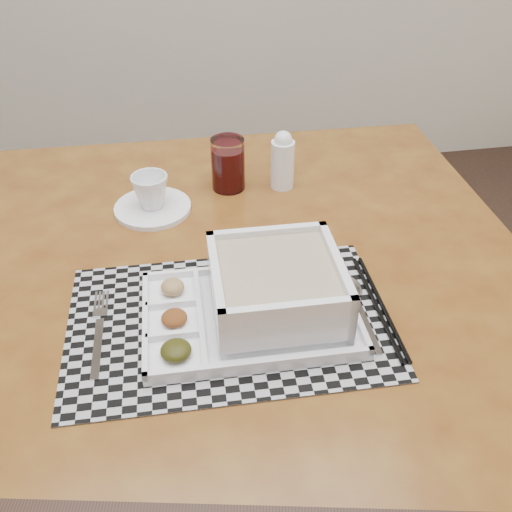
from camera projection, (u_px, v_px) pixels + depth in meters
The scene contains 10 objects.
dining_table at pixel (229, 312), 1.01m from camera, with size 1.10×1.10×0.80m.
placemat at pixel (229, 321), 0.87m from camera, with size 0.48×0.32×0.00m, color #A2A2A9.
serving_tray at pixel (269, 296), 0.86m from camera, with size 0.33×0.23×0.10m.
fork at pixel (99, 330), 0.85m from camera, with size 0.02×0.19×0.00m.
spoon at pixel (353, 292), 0.91m from camera, with size 0.04×0.18×0.01m.
chopsticks at pixel (379, 306), 0.89m from camera, with size 0.02×0.24×0.01m.
saucer at pixel (153, 208), 1.12m from camera, with size 0.15×0.15×0.01m, color white.
cup at pixel (151, 191), 1.09m from camera, with size 0.07×0.07×0.07m, color white.
juice_glass at pixel (228, 166), 1.16m from camera, with size 0.07×0.07×0.11m.
creamer_bottle at pixel (283, 161), 1.16m from camera, with size 0.05×0.05×0.12m.
Camera 1 is at (0.24, -0.04, 1.41)m, focal length 40.00 mm.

